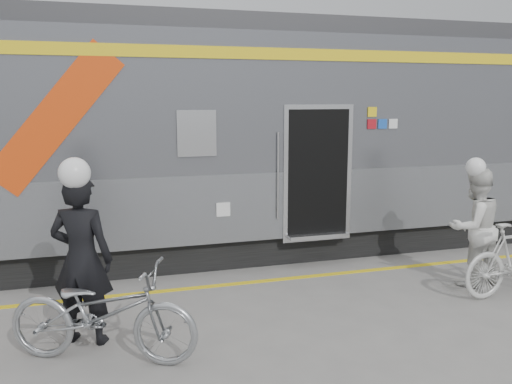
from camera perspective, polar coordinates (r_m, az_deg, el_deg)
name	(u,v)px	position (r m, az deg, el deg)	size (l,w,h in m)	color
ground	(326,340)	(6.59, 7.36, -15.15)	(90.00, 90.00, 0.00)	slate
train	(171,139)	(9.75, -8.98, 5.50)	(24.00, 3.17, 4.10)	black
safety_strip	(269,280)	(8.45, 1.36, -9.29)	(24.00, 0.12, 0.01)	yellow
man	(82,259)	(6.46, -17.88, -6.77)	(0.72, 0.47, 1.96)	black
bicycle_left	(103,313)	(6.08, -15.81, -12.13)	(0.72, 2.06, 1.08)	#95989C
woman	(474,227)	(8.69, 21.97, -3.46)	(0.86, 0.67, 1.77)	silver
helmet_man	(76,158)	(6.24, -18.44, 3.43)	(0.34, 0.34, 0.34)	white
helmet_woman	(479,159)	(8.53, 22.42, 3.26)	(0.28, 0.28, 0.28)	white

